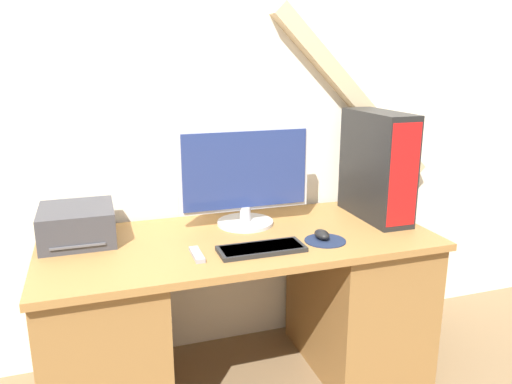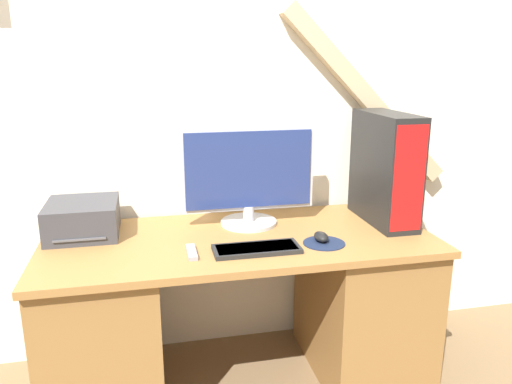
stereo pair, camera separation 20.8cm
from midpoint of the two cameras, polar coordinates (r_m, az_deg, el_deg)
wall_back at (r=2.39m, az=-7.42°, el=12.82°), size 6.40×0.13×2.70m
desk at (r=2.26m, az=-4.46°, el=-13.36°), size 1.63×0.71×0.71m
monitor at (r=2.22m, az=-3.98°, el=1.85°), size 0.60×0.25×0.44m
keyboard at (r=1.96m, az=-2.43°, el=-6.54°), size 0.34×0.14×0.02m
mousepad at (r=2.08m, az=5.08°, el=-5.61°), size 0.17×0.17×0.00m
mouse at (r=2.08m, az=4.72°, el=-4.90°), size 0.06×0.09×0.04m
computer_tower at (r=2.36m, az=11.24°, el=2.95°), size 0.16×0.43×0.50m
printer at (r=2.21m, az=-22.32°, el=-3.51°), size 0.29×0.31×0.14m
remote_control at (r=1.94m, az=-9.86°, el=-7.11°), size 0.04×0.15×0.02m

